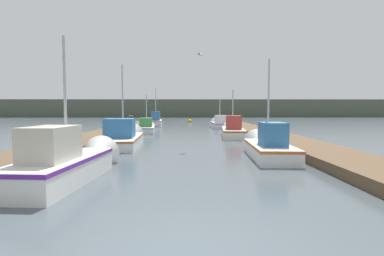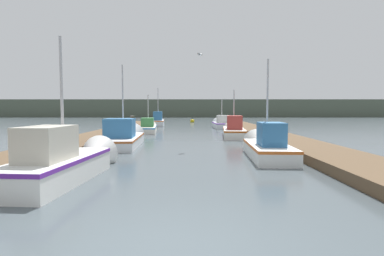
{
  "view_description": "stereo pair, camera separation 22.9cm",
  "coord_description": "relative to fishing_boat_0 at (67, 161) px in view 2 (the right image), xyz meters",
  "views": [
    {
      "loc": [
        0.14,
        -4.19,
        2.03
      ],
      "look_at": [
        0.39,
        13.31,
        0.88
      ],
      "focal_mm": 28.0,
      "sensor_mm": 36.0,
      "label": 1
    },
    {
      "loc": [
        0.37,
        -4.19,
        2.03
      ],
      "look_at": [
        0.39,
        13.31,
        0.88
      ],
      "focal_mm": 28.0,
      "sensor_mm": 36.0,
      "label": 2
    }
  ],
  "objects": [
    {
      "name": "ground_plane",
      "position": [
        3.26,
        -4.4,
        -0.51
      ],
      "size": [
        200.0,
        200.0,
        0.0
      ],
      "color": "#424C51"
    },
    {
      "name": "dock_left",
      "position": [
        -2.52,
        11.6,
        -0.33
      ],
      "size": [
        2.54,
        40.0,
        0.35
      ],
      "color": "brown",
      "rests_on": "ground_plane"
    },
    {
      "name": "dock_right",
      "position": [
        9.04,
        11.6,
        -0.33
      ],
      "size": [
        2.54,
        40.0,
        0.35
      ],
      "color": "brown",
      "rests_on": "ground_plane"
    },
    {
      "name": "distant_shore_ridge",
      "position": [
        3.26,
        68.15,
        1.56
      ],
      "size": [
        120.0,
        16.0,
        4.13
      ],
      "color": "#4C5647",
      "rests_on": "ground_plane"
    },
    {
      "name": "fishing_boat_0",
      "position": [
        0.0,
        0.0,
        0.0
      ],
      "size": [
        1.78,
        5.17,
        4.36
      ],
      "rotation": [
        0.0,
        0.0,
        -0.07
      ],
      "color": "silver",
      "rests_on": "ground_plane"
    },
    {
      "name": "fishing_boat_1",
      "position": [
        6.77,
        3.98,
        -0.07
      ],
      "size": [
        1.75,
        5.13,
        4.47
      ],
      "rotation": [
        0.0,
        0.0,
        -0.05
      ],
      "color": "silver",
      "rests_on": "ground_plane"
    },
    {
      "name": "fishing_boat_2",
      "position": [
        -0.16,
        8.03,
        -0.07
      ],
      "size": [
        2.11,
        6.13,
        4.97
      ],
      "rotation": [
        0.0,
        0.0,
        0.06
      ],
      "color": "silver",
      "rests_on": "ground_plane"
    },
    {
      "name": "fishing_boat_3",
      "position": [
        6.69,
        13.4,
        -0.05
      ],
      "size": [
        2.03,
        6.55,
        3.76
      ],
      "rotation": [
        0.0,
        0.0,
        -0.09
      ],
      "color": "silver",
      "rests_on": "ground_plane"
    },
    {
      "name": "fishing_boat_4",
      "position": [
        -0.2,
        17.69,
        -0.12
      ],
      "size": [
        1.86,
        6.35,
        3.58
      ],
      "rotation": [
        0.0,
        0.0,
        0.09
      ],
      "color": "silver",
      "rests_on": "ground_plane"
    },
    {
      "name": "fishing_boat_5",
      "position": [
        6.7,
        22.6,
        -0.08
      ],
      "size": [
        1.8,
        4.69,
        3.41
      ],
      "rotation": [
        0.0,
        0.0,
        0.04
      ],
      "color": "silver",
      "rests_on": "ground_plane"
    },
    {
      "name": "fishing_boat_6",
      "position": [
        -0.31,
        26.14,
        0.05
      ],
      "size": [
        1.58,
        4.68,
        4.65
      ],
      "rotation": [
        0.0,
        0.0,
        0.06
      ],
      "color": "silver",
      "rests_on": "ground_plane"
    },
    {
      "name": "mooring_piling_0",
      "position": [
        -1.11,
        3.38,
        0.08
      ],
      "size": [
        0.32,
        0.32,
        1.17
      ],
      "color": "#473523",
      "rests_on": "ground_plane"
    },
    {
      "name": "mooring_piling_1",
      "position": [
        -1.17,
        -0.09,
        0.04
      ],
      "size": [
        0.32,
        0.32,
        1.09
      ],
      "color": "#473523",
      "rests_on": "ground_plane"
    },
    {
      "name": "mooring_piling_2",
      "position": [
        -1.44,
        16.9,
        0.2
      ],
      "size": [
        0.36,
        0.36,
        1.41
      ],
      "color": "#473523",
      "rests_on": "ground_plane"
    },
    {
      "name": "channel_buoy",
      "position": [
        3.67,
        35.13,
        -0.34
      ],
      "size": [
        0.6,
        0.6,
        1.1
      ],
      "color": "gold",
      "rests_on": "ground_plane"
    },
    {
      "name": "seagull_lead",
      "position": [
        4.05,
        7.2,
        4.32
      ],
      "size": [
        0.34,
        0.55,
        0.12
      ],
      "rotation": [
        0.0,
        0.0,
        4.28
      ],
      "color": "white"
    }
  ]
}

